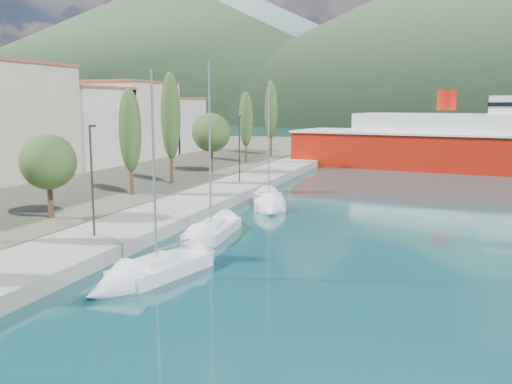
% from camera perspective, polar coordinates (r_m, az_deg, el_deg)
% --- Properties ---
extents(ground, '(1400.00, 1400.00, 0.00)m').
position_cam_1_polar(ground, '(133.96, 14.61, 5.10)').
color(ground, '#114045').
extents(quay, '(5.00, 88.00, 0.80)m').
position_cam_1_polar(quay, '(44.05, -6.16, -1.16)').
color(quay, gray).
rests_on(quay, ground).
extents(town_buildings, '(9.20, 69.20, 11.30)m').
position_cam_1_polar(town_buildings, '(65.06, -20.89, 6.10)').
color(town_buildings, beige).
rests_on(town_buildings, land_strip).
extents(tree_row, '(4.15, 63.86, 10.79)m').
position_cam_1_polar(tree_row, '(52.10, -8.99, 6.21)').
color(tree_row, '#47301E').
rests_on(tree_row, land_strip).
extents(lamp_posts, '(0.15, 45.66, 6.06)m').
position_cam_1_polar(lamp_posts, '(32.53, -15.63, 1.60)').
color(lamp_posts, '#2D2D33').
rests_on(lamp_posts, quay).
extents(sailboat_near, '(3.81, 7.50, 10.34)m').
position_cam_1_polar(sailboat_near, '(26.20, -11.99, -8.46)').
color(sailboat_near, silver).
rests_on(sailboat_near, ground).
extents(sailboat_mid, '(2.74, 7.99, 11.29)m').
position_cam_1_polar(sailboat_mid, '(33.29, -5.34, -4.60)').
color(sailboat_mid, silver).
rests_on(sailboat_mid, ground).
extents(sailboat_far, '(4.68, 7.66, 10.74)m').
position_cam_1_polar(sailboat_far, '(43.28, 1.35, -1.42)').
color(sailboat_far, silver).
rests_on(sailboat_far, ground).
extents(ferry, '(52.61, 19.29, 10.23)m').
position_cam_1_polar(ferry, '(73.82, 23.93, 4.26)').
color(ferry, '#AA1609').
rests_on(ferry, ground).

